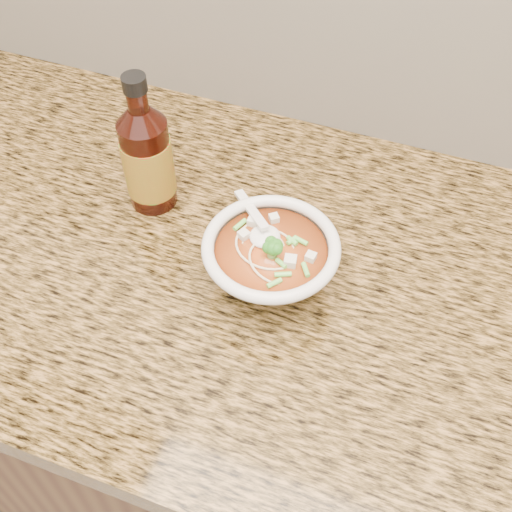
% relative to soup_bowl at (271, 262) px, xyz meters
% --- Properties ---
extents(cabinet, '(4.00, 0.65, 0.86)m').
position_rel_soup_bowl_xyz_m(cabinet, '(0.09, 0.03, -0.51)').
color(cabinet, '#331B0F').
rests_on(cabinet, ground).
extents(counter_slab, '(4.00, 0.68, 0.04)m').
position_rel_soup_bowl_xyz_m(counter_slab, '(0.09, 0.03, -0.06)').
color(counter_slab, olive).
rests_on(counter_slab, cabinet).
extents(soup_bowl, '(0.17, 0.17, 0.10)m').
position_rel_soup_bowl_xyz_m(soup_bowl, '(0.00, 0.00, 0.00)').
color(soup_bowl, white).
rests_on(soup_bowl, counter_slab).
extents(hot_sauce_bottle, '(0.09, 0.09, 0.21)m').
position_rel_soup_bowl_xyz_m(hot_sauce_bottle, '(-0.21, 0.08, 0.04)').
color(hot_sauce_bottle, '#390F07').
rests_on(hot_sauce_bottle, counter_slab).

